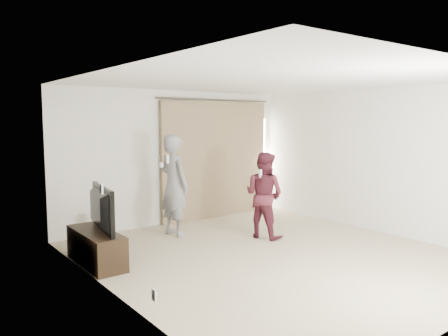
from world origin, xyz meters
The scene contains 10 objects.
floor centered at (0.00, 0.00, 0.00)m, with size 5.50×5.50×0.00m, color #C3B392.
wall_back centered at (0.00, 2.75, 1.30)m, with size 5.00×0.04×2.60m, color white.
wall_left centered at (-2.50, 0.00, 1.30)m, with size 0.04×5.50×2.60m.
ceiling centered at (0.00, 0.00, 2.60)m, with size 5.00×5.50×0.01m, color silver.
curtain centered at (0.91, 2.68, 1.20)m, with size 2.80×0.11×2.46m.
tv_console centered at (-2.27, 1.22, 0.24)m, with size 0.43×1.24×0.48m, color black.
tv centered at (-2.27, 1.22, 0.79)m, with size 1.11×0.14×0.64m, color black.
scratching_post centered at (-1.79, 2.40, 0.19)m, with size 0.36×0.36×0.48m.
person_man centered at (-0.57, 1.91, 0.89)m, with size 0.51×0.70×1.79m.
person_woman centered at (0.59, 0.85, 0.74)m, with size 0.74×0.85×1.48m.
Camera 1 is at (-4.46, -4.64, 2.03)m, focal length 35.00 mm.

